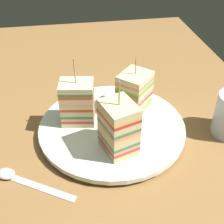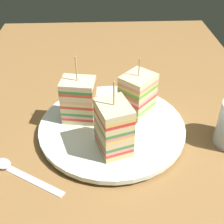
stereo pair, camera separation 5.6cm
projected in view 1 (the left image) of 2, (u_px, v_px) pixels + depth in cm
name	position (u px, v px, depth cm)	size (l,w,h in cm)	color
ground_plane	(112.00, 135.00, 58.96)	(119.79, 70.42, 1.80)	olive
plate	(112.00, 127.00, 57.80)	(28.08, 28.08, 1.72)	white
sandwich_wedge_0	(121.00, 127.00, 49.48)	(7.42, 6.65, 13.57)	#D3BB7B
sandwich_wedge_1	(134.00, 93.00, 58.79)	(8.06, 8.02, 11.89)	beige
sandwich_wedge_2	(78.00, 103.00, 55.74)	(5.60, 6.86, 13.46)	beige
spoon	(17.00, 178.00, 48.48)	(9.14, 13.25, 1.00)	silver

